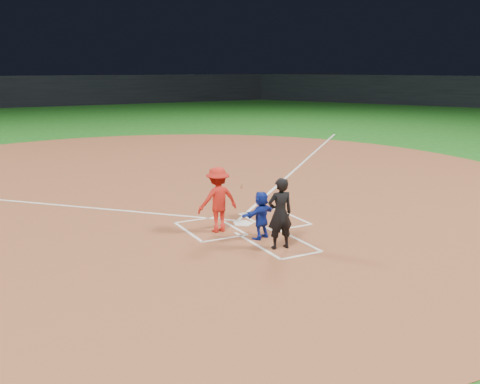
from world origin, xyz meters
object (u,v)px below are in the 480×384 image
home_plate (243,223)px  batter_at_plate (218,200)px  umpire (280,213)px  catcher (261,215)px

home_plate → batter_at_plate: bearing=18.5°
home_plate → umpire: umpire is taller
batter_at_plate → umpire: bearing=-69.6°
home_plate → catcher: catcher is taller
catcher → umpire: size_ratio=0.71×
home_plate → catcher: size_ratio=0.51×
home_plate → batter_at_plate: (-0.87, -0.29, 0.82)m
catcher → batter_at_plate: bearing=-76.1°
batter_at_plate → catcher: bearing=-56.1°
catcher → batter_at_plate: 1.24m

